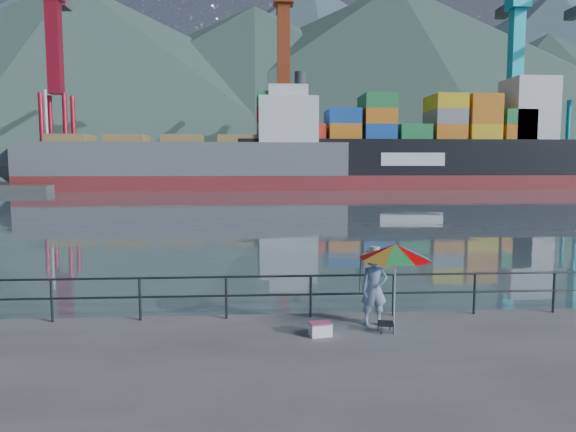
{
  "coord_description": "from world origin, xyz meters",
  "views": [
    {
      "loc": [
        -0.31,
        -10.18,
        3.62
      ],
      "look_at": [
        0.74,
        6.0,
        2.0
      ],
      "focal_mm": 32.0,
      "sensor_mm": 36.0,
      "label": 1
    }
  ],
  "objects_px": {
    "beach_umbrella": "(395,252)",
    "bulk_carrier": "(199,162)",
    "fisherman": "(374,289)",
    "container_ship": "(415,151)",
    "cooler_bag": "(320,330)"
  },
  "relations": [
    {
      "from": "beach_umbrella",
      "to": "bulk_carrier",
      "type": "distance_m",
      "value": 71.45
    },
    {
      "from": "fisherman",
      "to": "beach_umbrella",
      "type": "bearing_deg",
      "value": -64.08
    },
    {
      "from": "beach_umbrella",
      "to": "container_ship",
      "type": "xyz_separation_m",
      "value": [
        23.04,
        71.9,
        4.11
      ]
    },
    {
      "from": "bulk_carrier",
      "to": "container_ship",
      "type": "height_order",
      "value": "container_ship"
    },
    {
      "from": "cooler_bag",
      "to": "container_ship",
      "type": "bearing_deg",
      "value": 59.49
    },
    {
      "from": "beach_umbrella",
      "to": "bulk_carrier",
      "type": "relative_size",
      "value": 0.04
    },
    {
      "from": "container_ship",
      "to": "bulk_carrier",
      "type": "bearing_deg",
      "value": -177.61
    },
    {
      "from": "fisherman",
      "to": "bulk_carrier",
      "type": "bearing_deg",
      "value": 97.93
    },
    {
      "from": "bulk_carrier",
      "to": "beach_umbrella",
      "type": "bearing_deg",
      "value": -80.58
    },
    {
      "from": "container_ship",
      "to": "beach_umbrella",
      "type": "bearing_deg",
      "value": -107.77
    },
    {
      "from": "cooler_bag",
      "to": "container_ship",
      "type": "relative_size",
      "value": 0.01
    },
    {
      "from": "container_ship",
      "to": "cooler_bag",
      "type": "bearing_deg",
      "value": -108.9
    },
    {
      "from": "fisherman",
      "to": "bulk_carrier",
      "type": "distance_m",
      "value": 70.86
    },
    {
      "from": "beach_umbrella",
      "to": "container_ship",
      "type": "height_order",
      "value": "container_ship"
    },
    {
      "from": "beach_umbrella",
      "to": "cooler_bag",
      "type": "xyz_separation_m",
      "value": [
        -1.61,
        -0.08,
        -1.65
      ]
    }
  ]
}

